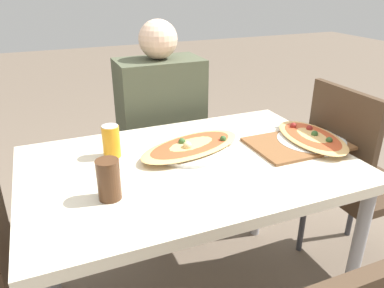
# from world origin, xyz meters

# --- Properties ---
(dining_table) EXTENTS (1.21, 0.80, 0.73)m
(dining_table) POSITION_xyz_m (0.00, 0.00, 0.65)
(dining_table) COLOR beige
(dining_table) RESTS_ON ground_plane
(chair_far_seated) EXTENTS (0.40, 0.40, 0.94)m
(chair_far_seated) POSITION_xyz_m (0.10, 0.73, 0.53)
(chair_far_seated) COLOR #3F2D1E
(chair_far_seated) RESTS_ON ground_plane
(chair_side_right) EXTENTS (0.40, 0.40, 0.94)m
(chair_side_right) POSITION_xyz_m (0.79, -0.04, 0.53)
(chair_side_right) COLOR #3F2D1E
(chair_side_right) RESTS_ON ground_plane
(person_seated) EXTENTS (0.43, 0.28, 1.17)m
(person_seated) POSITION_xyz_m (0.10, 0.62, 0.70)
(person_seated) COLOR #2D2D38
(person_seated) RESTS_ON ground_plane
(pizza_main) EXTENTS (0.49, 0.32, 0.06)m
(pizza_main) POSITION_xyz_m (0.04, 0.08, 0.75)
(pizza_main) COLOR white
(pizza_main) RESTS_ON dining_table
(soda_can) EXTENTS (0.07, 0.07, 0.12)m
(soda_can) POSITION_xyz_m (-0.25, 0.16, 0.79)
(soda_can) COLOR orange
(soda_can) RESTS_ON dining_table
(drink_glass) EXTENTS (0.07, 0.07, 0.13)m
(drink_glass) POSITION_xyz_m (-0.32, -0.13, 0.79)
(drink_glass) COLOR #4C2D19
(drink_glass) RESTS_ON dining_table
(serving_tray) EXTENTS (0.39, 0.26, 0.01)m
(serving_tray) POSITION_xyz_m (0.47, -0.03, 0.73)
(serving_tray) COLOR brown
(serving_tray) RESTS_ON dining_table
(pizza_second) EXTENTS (0.28, 0.40, 0.05)m
(pizza_second) POSITION_xyz_m (0.54, -0.03, 0.75)
(pizza_second) COLOR white
(pizza_second) RESTS_ON dining_table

